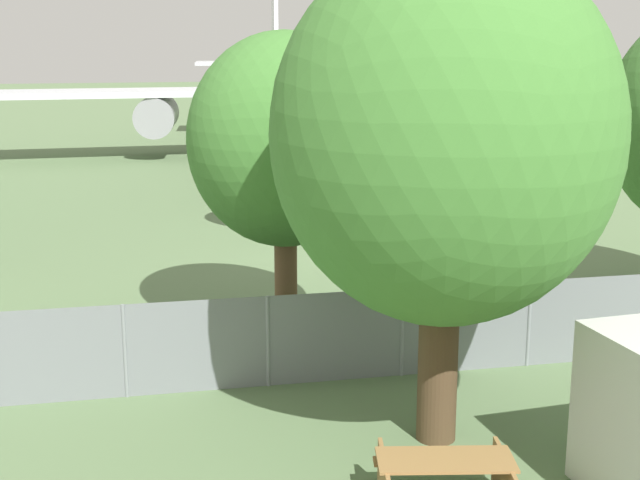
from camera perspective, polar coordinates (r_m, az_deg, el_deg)
The scene contains 5 objects.
perimeter_fence at distance 16.32m, azimuth -3.36°, elevation -6.50°, with size 56.07×0.07×1.72m.
airplane at distance 46.09m, azimuth -2.17°, elevation 10.16°, with size 30.11×38.67×13.28m.
picnic_bench_open_grass at distance 12.52m, azimuth 8.00°, elevation -14.83°, with size 2.06×1.71×0.76m.
tree_left_of_cabin at distance 13.38m, azimuth 8.00°, elevation 6.64°, with size 5.22×5.22×7.74m.
tree_behind_benches at distance 18.14m, azimuth -2.28°, elevation 6.35°, with size 3.96×3.96×6.41m.
Camera 1 is at (-2.17, -4.83, 6.30)m, focal length 50.00 mm.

